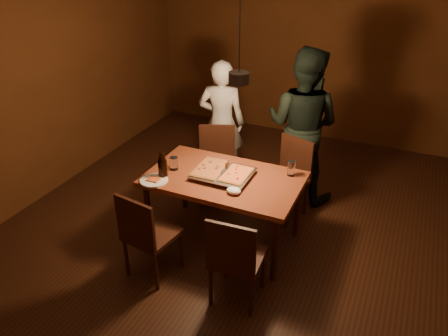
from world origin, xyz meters
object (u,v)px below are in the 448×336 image
at_px(chair_near_right, 235,254).
at_px(plate_slice, 154,180).
at_px(diner_white, 222,123).
at_px(chair_far_left, 217,157).
at_px(beer_bottle_b, 163,165).
at_px(pizza_tray, 223,174).
at_px(chair_near_left, 145,229).
at_px(chair_far_right, 290,170).
at_px(pendant_lamp, 239,77).
at_px(beer_bottle_a, 162,165).
at_px(diner_dark, 302,125).
at_px(dining_table, 224,183).

height_order(chair_near_right, plate_slice, chair_near_right).
height_order(plate_slice, diner_white, diner_white).
relative_size(plate_slice, diner_white, 0.17).
relative_size(chair_far_left, beer_bottle_b, 2.05).
bearing_deg(chair_far_left, pizza_tray, 96.44).
bearing_deg(diner_white, chair_near_left, 80.40).
height_order(chair_far_right, pendant_lamp, pendant_lamp).
bearing_deg(chair_far_left, beer_bottle_a, 60.61).
xyz_separation_m(chair_near_right, beer_bottle_a, (-0.99, 0.53, 0.35)).
bearing_deg(chair_far_right, diner_white, -1.35).
xyz_separation_m(chair_near_right, beer_bottle_b, (-0.98, 0.54, 0.35)).
distance_m(chair_far_left, pizza_tray, 0.88).
relative_size(chair_far_left, beer_bottle_a, 1.98).
xyz_separation_m(chair_far_right, diner_dark, (-0.01, 0.44, 0.36)).
distance_m(dining_table, chair_far_right, 0.91).
bearing_deg(pendant_lamp, pizza_tray, -171.14).
relative_size(beer_bottle_a, pendant_lamp, 0.25).
xyz_separation_m(dining_table, diner_white, (-0.56, 1.18, 0.10)).
distance_m(chair_far_right, plate_slice, 1.54).
height_order(chair_near_left, diner_dark, diner_dark).
relative_size(dining_table, pendant_lamp, 1.36).
relative_size(chair_near_right, pendant_lamp, 0.44).
bearing_deg(chair_near_right, diner_white, 113.48).
height_order(pizza_tray, diner_white, diner_white).
bearing_deg(dining_table, plate_slice, -148.98).
height_order(chair_far_left, plate_slice, chair_far_left).
bearing_deg(pendant_lamp, diner_dark, 75.44).
xyz_separation_m(pizza_tray, pendant_lamp, (0.14, 0.02, 0.99)).
xyz_separation_m(beer_bottle_a, diner_white, (-0.02, 1.43, -0.11)).
distance_m(chair_far_right, diner_dark, 0.57).
bearing_deg(beer_bottle_b, diner_dark, 56.25).
xyz_separation_m(dining_table, chair_far_right, (0.45, 0.78, -0.14)).
xyz_separation_m(chair_far_right, diner_white, (-1.01, 0.40, 0.24)).
bearing_deg(pizza_tray, diner_dark, 65.14).
bearing_deg(plate_slice, pizza_tray, 31.78).
bearing_deg(chair_near_left, pendant_lamp, 65.86).
relative_size(chair_near_right, diner_white, 0.31).
distance_m(chair_near_left, plate_slice, 0.53).
distance_m(dining_table, plate_slice, 0.68).
relative_size(chair_far_right, chair_near_right, 1.11).
xyz_separation_m(chair_far_right, pendant_lamp, (-0.32, -0.75, 1.22)).
bearing_deg(pendant_lamp, chair_near_left, -122.97).
bearing_deg(dining_table, chair_near_right, -60.28).
bearing_deg(chair_far_left, pendant_lamp, 104.84).
bearing_deg(beer_bottle_b, pendant_lamp, 21.69).
bearing_deg(chair_near_left, chair_near_right, 10.26).
bearing_deg(chair_near_left, dining_table, 71.87).
relative_size(beer_bottle_b, diner_white, 0.17).
height_order(chair_far_left, diner_dark, diner_dark).
xyz_separation_m(chair_near_left, diner_dark, (0.85, 2.02, 0.36)).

